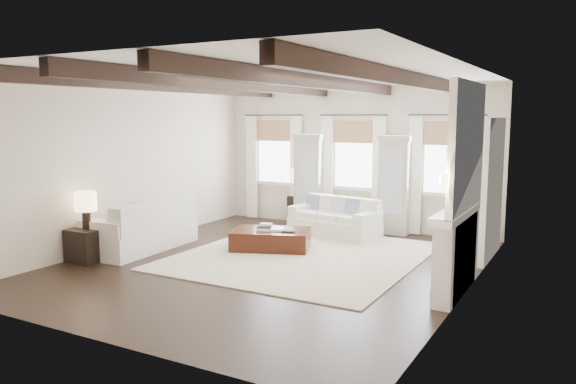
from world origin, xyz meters
The scene contains 16 objects.
ground centered at (0.00, 0.00, 0.00)m, with size 7.50×7.50×0.00m, color black.
room_shell centered at (0.75, 0.90, 1.89)m, with size 6.54×7.54×3.22m.
area_rug centered at (0.20, 0.80, 0.01)m, with size 4.08×4.45×0.02m, color beige.
sofa_back centered at (0.01, 2.73, 0.33)m, with size 2.01×1.17×0.81m.
sofa_left centered at (-2.68, -0.19, 0.39)m, with size 1.14×2.31×0.97m.
ottoman centered at (-0.56, 0.98, 0.19)m, with size 1.44×0.90×0.38m, color black.
tray centered at (-0.58, 0.99, 0.40)m, with size 0.50×0.38×0.04m, color white.
book_lower centered at (-0.67, 0.93, 0.44)m, with size 0.26×0.20×0.04m, color #262628.
book_upper centered at (-0.67, 0.99, 0.47)m, with size 0.22×0.17×0.03m, color beige.
book_loose centered at (-0.17, 0.99, 0.39)m, with size 0.24×0.18×0.03m, color #262628.
side_table_front centered at (-2.93, -1.32, 0.29)m, with size 0.58×0.58×0.58m, color black.
lamp_front centered at (-2.93, -1.32, 1.02)m, with size 0.38×0.38×0.65m.
side_table_back centered at (-1.39, 3.70, 0.32)m, with size 0.43×0.43×0.64m, color black.
lamp_back centered at (-1.39, 3.70, 1.09)m, with size 0.38×0.38×0.66m.
candlestick_near centered at (2.90, -0.25, 0.33)m, with size 0.16×0.16×0.80m.
candlestick_far centered at (2.90, 0.32, 0.31)m, with size 0.15×0.15×0.74m.
Camera 1 is at (4.81, -8.01, 2.53)m, focal length 35.00 mm.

